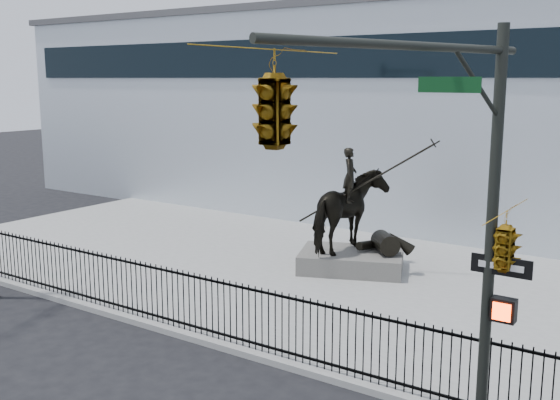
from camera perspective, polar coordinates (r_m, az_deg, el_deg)
The scene contains 7 objects.
ground at distance 15.33m, azimuth -9.95°, elevation -13.42°, with size 120.00×120.00×0.00m, color black.
plaza at distance 20.55m, azimuth 3.83°, elevation -6.77°, with size 30.00×12.00×0.15m, color gray.
building at distance 31.58m, azimuth 16.08°, elevation 7.09°, with size 44.00×14.00×9.00m, color silver.
picket_fence at distance 15.84m, azimuth -6.88°, elevation -9.01°, with size 22.10×0.10×1.50m.
statue_plinth at distance 21.12m, azimuth 6.23°, elevation -5.27°, with size 3.21×2.21×0.60m, color #5C5954.
equestrian_statue at distance 20.74m, azimuth 6.49°, elevation -1.12°, with size 3.84×3.17×3.49m.
traffic_signal_right at distance 8.75m, azimuth 10.82°, elevation 1.57°, with size 2.17×6.86×7.00m.
Camera 1 is at (9.89, -9.94, 6.19)m, focal length 42.00 mm.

